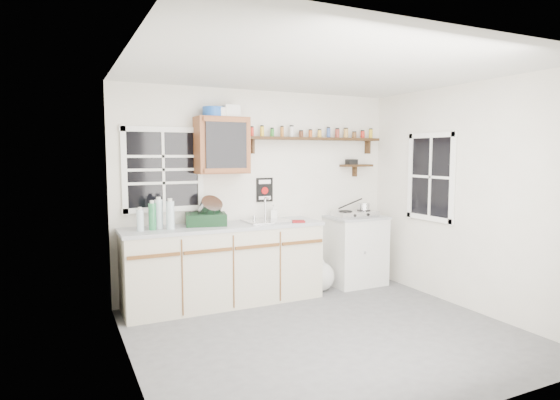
# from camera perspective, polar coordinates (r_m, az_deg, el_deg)

# --- Properties ---
(room) EXTENTS (3.64, 3.24, 2.54)m
(room) POSITION_cam_1_polar(r_m,az_deg,el_deg) (4.42, 5.86, -0.59)
(room) COLOR #515153
(room) RESTS_ON ground
(main_cabinet) EXTENTS (2.31, 0.63, 0.92)m
(main_cabinet) POSITION_cam_1_polar(r_m,az_deg,el_deg) (5.47, -6.77, -7.77)
(main_cabinet) COLOR beige
(main_cabinet) RESTS_ON floor
(right_cabinet) EXTENTS (0.73, 0.57, 0.91)m
(right_cabinet) POSITION_cam_1_polar(r_m,az_deg,el_deg) (6.32, 9.19, -6.04)
(right_cabinet) COLOR silver
(right_cabinet) RESTS_ON floor
(sink) EXTENTS (0.52, 0.44, 0.29)m
(sink) POSITION_cam_1_polar(r_m,az_deg,el_deg) (5.58, -1.63, -2.55)
(sink) COLOR silver
(sink) RESTS_ON main_cabinet
(upper_cabinet) EXTENTS (0.60, 0.32, 0.65)m
(upper_cabinet) POSITION_cam_1_polar(r_m,az_deg,el_deg) (5.47, -7.08, 6.63)
(upper_cabinet) COLOR brown
(upper_cabinet) RESTS_ON wall_back
(upper_cabinet_clutter) EXTENTS (0.43, 0.24, 0.14)m
(upper_cabinet_clutter) POSITION_cam_1_polar(r_m,az_deg,el_deg) (5.49, -7.32, 10.64)
(upper_cabinet_clutter) COLOR #1A4CA9
(upper_cabinet_clutter) RESTS_ON upper_cabinet
(spice_shelf) EXTENTS (1.91, 0.18, 0.35)m
(spice_shelf) POSITION_cam_1_polar(r_m,az_deg,el_deg) (6.07, 4.36, 7.57)
(spice_shelf) COLOR black
(spice_shelf) RESTS_ON wall_back
(secondary_shelf) EXTENTS (0.45, 0.16, 0.24)m
(secondary_shelf) POSITION_cam_1_polar(r_m,az_deg,el_deg) (6.41, 9.11, 4.23)
(secondary_shelf) COLOR black
(secondary_shelf) RESTS_ON wall_back
(warning_sign) EXTENTS (0.22, 0.02, 0.30)m
(warning_sign) POSITION_cam_1_polar(r_m,az_deg,el_deg) (5.84, -1.89, 1.25)
(warning_sign) COLOR black
(warning_sign) RESTS_ON wall_back
(window_back) EXTENTS (0.93, 0.03, 0.98)m
(window_back) POSITION_cam_1_polar(r_m,az_deg,el_deg) (5.44, -14.04, 3.61)
(window_back) COLOR black
(window_back) RESTS_ON wall_back
(window_right) EXTENTS (0.03, 0.78, 1.08)m
(window_right) POSITION_cam_1_polar(r_m,az_deg,el_deg) (5.93, 17.89, 2.69)
(window_right) COLOR black
(window_right) RESTS_ON wall_back
(water_bottles) EXTENTS (0.39, 0.18, 0.35)m
(water_bottles) POSITION_cam_1_polar(r_m,az_deg,el_deg) (5.17, -14.66, -1.85)
(water_bottles) COLOR silver
(water_bottles) RESTS_ON main_cabinet
(dish_rack) EXTENTS (0.51, 0.43, 0.34)m
(dish_rack) POSITION_cam_1_polar(r_m,az_deg,el_deg) (5.38, -8.84, -1.89)
(dish_rack) COLOR black
(dish_rack) RESTS_ON main_cabinet
(soap_bottle) EXTENTS (0.10, 0.10, 0.18)m
(soap_bottle) POSITION_cam_1_polar(r_m,az_deg,el_deg) (5.76, -0.80, -1.49)
(soap_bottle) COLOR beige
(soap_bottle) RESTS_ON main_cabinet
(rag) EXTENTS (0.18, 0.17, 0.02)m
(rag) POSITION_cam_1_polar(r_m,az_deg,el_deg) (5.54, 2.25, -2.62)
(rag) COLOR maroon
(rag) RESTS_ON main_cabinet
(hotplate) EXTENTS (0.58, 0.31, 0.08)m
(hotplate) POSITION_cam_1_polar(r_m,az_deg,el_deg) (6.20, 9.10, -1.65)
(hotplate) COLOR silver
(hotplate) RESTS_ON right_cabinet
(saucepan) EXTENTS (0.36, 0.28, 0.17)m
(saucepan) POSITION_cam_1_polar(r_m,az_deg,el_deg) (6.27, 10.12, -0.79)
(saucepan) COLOR silver
(saucepan) RESTS_ON hotplate
(trash_bag) EXTENTS (0.38, 0.35, 0.44)m
(trash_bag) POSITION_cam_1_polar(r_m,az_deg,el_deg) (6.01, 5.01, -9.23)
(trash_bag) COLOR silver
(trash_bag) RESTS_ON floor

